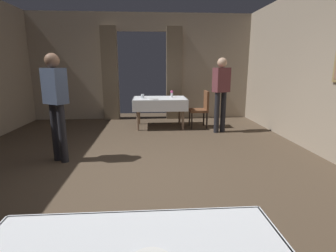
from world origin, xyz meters
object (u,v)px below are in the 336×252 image
object	(u,v)px
flower_vase_mid	(172,94)
plate_mid_c	(154,99)
chair_mid_right	(201,107)
person_diner_standing_aside	(221,89)
person_waiter_by_doorway	(56,99)
glass_mid_b	(143,96)
dining_table_mid	(160,102)

from	to	relation	value
flower_vase_mid	plate_mid_c	xyz separation A→B (m)	(-0.48, -0.41, -0.09)
chair_mid_right	person_diner_standing_aside	distance (m)	0.81
plate_mid_c	person_waiter_by_doorway	xyz separation A→B (m)	(-1.56, -2.08, 0.27)
flower_vase_mid	glass_mid_b	bearing A→B (deg)	-169.58
chair_mid_right	glass_mid_b	bearing A→B (deg)	177.10
chair_mid_right	glass_mid_b	distance (m)	1.51
flower_vase_mid	person_diner_standing_aside	xyz separation A→B (m)	(1.07, -0.75, 0.18)
dining_table_mid	glass_mid_b	distance (m)	0.46
glass_mid_b	dining_table_mid	bearing A→B (deg)	5.15
plate_mid_c	person_diner_standing_aside	size ratio (longest dim) A/B	0.13
person_diner_standing_aside	dining_table_mid	bearing A→B (deg)	154.74
chair_mid_right	flower_vase_mid	xyz separation A→B (m)	(-0.74, 0.21, 0.33)
chair_mid_right	person_diner_standing_aside	xyz separation A→B (m)	(0.33, -0.54, 0.51)
flower_vase_mid	person_waiter_by_doorway	xyz separation A→B (m)	(-2.03, -2.49, 0.18)
dining_table_mid	person_diner_standing_aside	xyz separation A→B (m)	(1.39, -0.65, 0.37)
person_waiter_by_doorway	plate_mid_c	bearing A→B (deg)	53.18
dining_table_mid	chair_mid_right	distance (m)	1.07
flower_vase_mid	glass_mid_b	xyz separation A→B (m)	(-0.74, -0.14, -0.04)
chair_mid_right	plate_mid_c	bearing A→B (deg)	-170.87
plate_mid_c	person_diner_standing_aside	xyz separation A→B (m)	(1.55, -0.35, 0.27)
plate_mid_c	person_diner_standing_aside	bearing A→B (deg)	-12.58
dining_table_mid	person_waiter_by_doorway	bearing A→B (deg)	-125.73
dining_table_mid	glass_mid_b	size ratio (longest dim) A/B	12.74
person_waiter_by_doorway	glass_mid_b	bearing A→B (deg)	61.26
dining_table_mid	person_waiter_by_doorway	xyz separation A→B (m)	(-1.72, -2.39, 0.37)
glass_mid_b	plate_mid_c	world-z (taller)	glass_mid_b
flower_vase_mid	person_waiter_by_doorway	size ratio (longest dim) A/B	0.10
glass_mid_b	person_waiter_by_doorway	size ratio (longest dim) A/B	0.06
glass_mid_b	plate_mid_c	xyz separation A→B (m)	(0.27, -0.27, -0.05)
dining_table_mid	flower_vase_mid	distance (m)	0.38
flower_vase_mid	chair_mid_right	bearing A→B (deg)	-16.02
plate_mid_c	person_waiter_by_doorway	distance (m)	2.61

